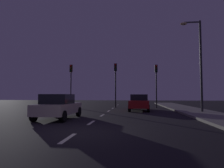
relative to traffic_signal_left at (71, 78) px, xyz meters
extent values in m
plane|color=black|center=(5.28, -8.33, -3.62)|extent=(80.00, 80.00, 0.00)
cube|color=gray|center=(12.78, -8.33, -3.55)|extent=(3.00, 40.00, 0.15)
cube|color=silver|center=(5.28, -16.53, -3.62)|extent=(0.16, 1.60, 0.01)
cube|color=silver|center=(5.28, -12.73, -3.62)|extent=(0.16, 1.60, 0.01)
cube|color=silver|center=(5.28, -8.93, -3.62)|extent=(0.16, 1.60, 0.01)
cube|color=silver|center=(5.28, -5.13, -3.62)|extent=(0.16, 1.60, 0.01)
cube|color=silver|center=(5.28, -1.33, -3.62)|extent=(0.16, 1.60, 0.01)
cube|color=silver|center=(5.28, 2.47, -3.62)|extent=(0.16, 1.60, 0.01)
cube|color=silver|center=(5.28, 6.27, -3.62)|extent=(0.16, 1.60, 0.01)
cylinder|color=#4C4C51|center=(0.00, 0.02, -1.03)|extent=(0.14, 0.14, 5.19)
cube|color=#382D0C|center=(0.00, 0.02, 1.12)|extent=(0.32, 0.24, 0.90)
sphere|color=red|center=(0.00, -0.14, 1.42)|extent=(0.20, 0.20, 0.20)
sphere|color=#3F2D0C|center=(0.00, -0.14, 1.12)|extent=(0.20, 0.20, 0.20)
sphere|color=#0C3319|center=(0.00, -0.14, 0.82)|extent=(0.20, 0.20, 0.20)
cylinder|color=black|center=(5.48, 0.02, -0.99)|extent=(0.14, 0.14, 5.25)
cube|color=black|center=(5.48, 0.02, 1.18)|extent=(0.32, 0.24, 0.90)
sphere|color=red|center=(5.48, -0.14, 1.48)|extent=(0.20, 0.20, 0.20)
sphere|color=#3F2D0C|center=(5.48, -0.14, 1.18)|extent=(0.20, 0.20, 0.20)
sphere|color=#0C3319|center=(5.48, -0.14, 0.88)|extent=(0.20, 0.20, 0.20)
cylinder|color=black|center=(10.25, 0.02, -1.11)|extent=(0.14, 0.14, 5.03)
cube|color=black|center=(10.25, 0.02, 0.96)|extent=(0.32, 0.24, 0.90)
sphere|color=red|center=(10.25, -0.14, 1.26)|extent=(0.20, 0.20, 0.20)
sphere|color=#3F2D0C|center=(10.25, -0.14, 0.96)|extent=(0.20, 0.20, 0.20)
sphere|color=#0C3319|center=(10.25, -0.14, 0.66)|extent=(0.20, 0.20, 0.20)
cube|color=#B21919|center=(8.14, -4.08, -2.97)|extent=(2.06, 4.68, 0.67)
cube|color=black|center=(8.13, -4.31, -2.36)|extent=(1.68, 2.15, 0.55)
cylinder|color=black|center=(7.44, -2.30, -3.30)|extent=(0.26, 0.65, 0.64)
cylinder|color=black|center=(9.08, -2.41, -3.30)|extent=(0.26, 0.65, 0.64)
cylinder|color=black|center=(7.21, -5.76, -3.30)|extent=(0.26, 0.65, 0.64)
cylinder|color=black|center=(8.85, -5.87, -3.30)|extent=(0.26, 0.65, 0.64)
cube|color=beige|center=(2.88, -11.25, -2.99)|extent=(1.86, 4.07, 0.63)
cube|color=black|center=(2.88, -11.46, -2.38)|extent=(1.63, 1.84, 0.59)
cylinder|color=black|center=(2.04, -9.77, -3.30)|extent=(0.23, 0.64, 0.64)
cylinder|color=black|center=(3.75, -9.78, -3.30)|extent=(0.23, 0.64, 0.64)
cylinder|color=black|center=(2.01, -12.72, -3.30)|extent=(0.23, 0.64, 0.64)
cylinder|color=black|center=(3.72, -12.74, -3.30)|extent=(0.23, 0.64, 0.64)
cylinder|color=#2D2D30|center=(13.08, -6.60, 0.19)|extent=(0.18, 0.18, 7.63)
cube|color=#4C4C51|center=(12.42, -6.60, 3.91)|extent=(1.31, 0.10, 0.10)
ellipsoid|color=#F2D88C|center=(11.77, -6.60, 3.81)|extent=(0.56, 0.36, 0.24)
camera|label=1|loc=(7.48, -23.10, -2.14)|focal=31.30mm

